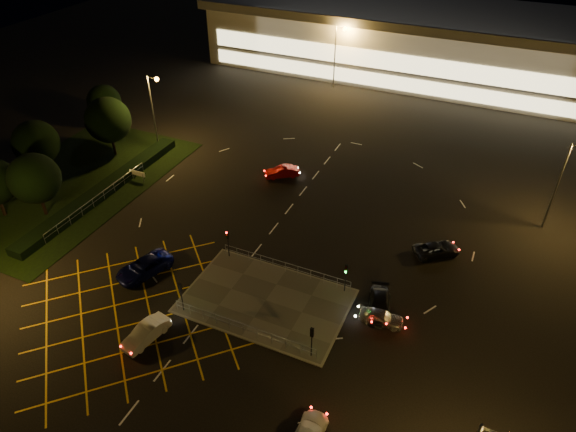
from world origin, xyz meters
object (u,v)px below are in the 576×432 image
at_px(signal_ne, 346,273).
at_px(signal_nw, 228,238).
at_px(car_right_silver, 381,317).
at_px(car_queue_white, 146,333).
at_px(car_left_blue, 144,267).
at_px(car_east_grey, 437,249).
at_px(signal_se, 312,336).
at_px(car_far_dkgrey, 379,305).
at_px(car_circ_red, 282,172).
at_px(signal_sw, 181,291).

bearing_deg(signal_ne, signal_nw, 180.00).
bearing_deg(car_right_silver, car_queue_white, 113.98).
bearing_deg(car_right_silver, car_left_blue, 92.43).
relative_size(car_queue_white, car_east_grey, 0.94).
bearing_deg(signal_se, signal_nw, -33.65).
bearing_deg(car_left_blue, signal_se, 10.51).
bearing_deg(signal_nw, car_east_grey, 25.39).
bearing_deg(car_right_silver, car_far_dkgrey, 17.32).
bearing_deg(car_left_blue, car_right_silver, 26.86).
height_order(signal_se, car_east_grey, signal_se).
height_order(car_far_dkgrey, car_circ_red, car_circ_red).
distance_m(car_queue_white, car_east_grey, 28.44).
distance_m(car_left_blue, car_east_grey, 28.41).
distance_m(signal_se, car_right_silver, 7.25).
height_order(signal_sw, car_far_dkgrey, signal_sw).
bearing_deg(signal_se, signal_sw, 0.00).
bearing_deg(car_left_blue, car_queue_white, -33.12).
height_order(signal_se, car_far_dkgrey, signal_se).
relative_size(car_far_dkgrey, car_east_grey, 1.00).
bearing_deg(signal_ne, car_circ_red, 130.49).
bearing_deg(car_east_grey, car_queue_white, 99.53).
bearing_deg(car_right_silver, signal_ne, 55.63).
bearing_deg(signal_nw, car_right_silver, -7.87).
height_order(signal_ne, car_far_dkgrey, signal_ne).
relative_size(signal_sw, signal_ne, 1.00).
bearing_deg(signal_sw, signal_nw, -90.00).
bearing_deg(car_east_grey, car_left_blue, 82.73).
height_order(car_right_silver, car_circ_red, car_circ_red).
relative_size(signal_sw, car_right_silver, 0.84).
xyz_separation_m(car_far_dkgrey, car_east_grey, (3.04, 9.74, -0.03)).
xyz_separation_m(car_left_blue, car_right_silver, (22.14, 3.13, -0.12)).
bearing_deg(car_right_silver, signal_se, 139.39).
relative_size(car_queue_white, car_right_silver, 1.16).
xyz_separation_m(car_queue_white, car_far_dkgrey, (16.48, 10.94, -0.04)).
xyz_separation_m(signal_sw, car_east_grey, (18.54, 16.78, -1.72)).
height_order(signal_sw, signal_se, same).
height_order(signal_sw, car_queue_white, signal_sw).
relative_size(car_left_blue, car_east_grey, 1.19).
height_order(car_left_blue, car_right_silver, car_left_blue).
relative_size(signal_ne, car_queue_white, 0.73).
xyz_separation_m(car_queue_white, car_right_silver, (17.02, 9.67, -0.07)).
relative_size(signal_nw, car_circ_red, 0.77).
xyz_separation_m(signal_ne, car_left_blue, (-18.10, -5.35, -1.60)).
bearing_deg(car_east_grey, car_circ_red, 33.25).
bearing_deg(car_queue_white, car_far_dkgrey, 44.61).
distance_m(signal_nw, car_right_silver, 16.28).
bearing_deg(car_far_dkgrey, car_circ_red, 120.40).
distance_m(car_queue_white, car_circ_red, 27.89).
height_order(signal_sw, signal_ne, same).
bearing_deg(car_east_grey, car_right_silver, 130.08).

